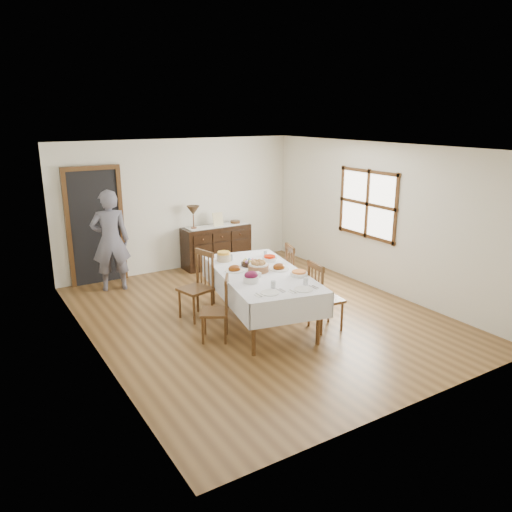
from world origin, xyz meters
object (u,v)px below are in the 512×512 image
dining_table (260,278)px  chair_left_far (198,285)px  chair_left_near (218,308)px  chair_right_near (323,296)px  chair_right_far (297,275)px  table_lamp (193,211)px  person (110,237)px  sideboard (216,246)px

dining_table → chair_left_far: 1.00m
chair_left_near → chair_left_far: 0.89m
dining_table → chair_right_near: bearing=-36.3°
chair_right_far → chair_left_far: bearing=94.3°
chair_left_near → table_lamp: table_lamp is taller
dining_table → chair_right_far: 0.98m
chair_left_far → table_lamp: bearing=142.8°
chair_left_far → person: (-0.76, 1.96, 0.44)m
table_lamp → chair_right_far: bearing=-76.8°
dining_table → table_lamp: (0.29, 2.97, 0.49)m
chair_right_near → dining_table: bearing=48.8°
chair_left_far → table_lamp: 2.59m
chair_right_far → sideboard: 2.64m
person → dining_table: bearing=132.4°
chair_right_far → table_lamp: table_lamp is taller
chair_right_far → table_lamp: bearing=30.2°
chair_right_near → table_lamp: bearing=11.8°
chair_left_far → sideboard: (1.49, 2.27, -0.11)m
person → chair_right_near: bearing=135.6°
table_lamp → dining_table: bearing=-95.6°
person → table_lamp: size_ratio=4.21×
chair_left_far → chair_right_far: size_ratio=1.03×
chair_left_near → table_lamp: 3.44m
dining_table → chair_right_near: (0.63, -0.70, -0.19)m
chair_left_far → chair_right_far: 1.66m
chair_left_near → sideboard: bearing=-174.9°
chair_left_near → chair_right_near: chair_right_near is taller
chair_left_far → chair_right_near: chair_left_far is taller
chair_left_near → table_lamp: size_ratio=2.00×
dining_table → chair_left_far: size_ratio=2.40×
dining_table → chair_left_far: (-0.71, 0.68, -0.18)m
sideboard → chair_left_far: bearing=-123.2°
dining_table → person: person is taller
chair_right_near → sideboard: 3.64m
chair_left_near → sideboard: size_ratio=0.65×
person → chair_left_far: bearing=124.5°
chair_left_far → person: bearing=-172.5°
dining_table → chair_right_near: size_ratio=2.45×
chair_left_near → person: size_ratio=0.48×
table_lamp → person: bearing=-169.4°
chair_right_near → chair_right_far: chair_right_near is taller
chair_right_near → chair_left_far: bearing=50.8°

